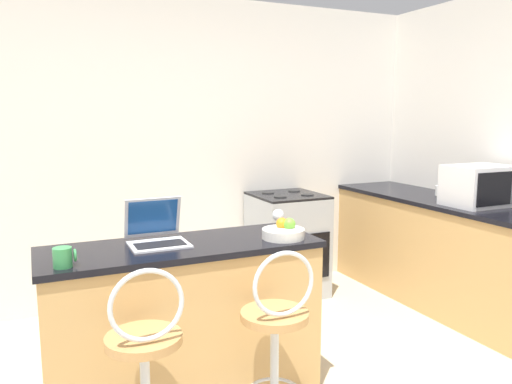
{
  "coord_description": "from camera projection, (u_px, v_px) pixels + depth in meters",
  "views": [
    {
      "loc": [
        -1.08,
        -1.85,
        1.61
      ],
      "look_at": [
        0.52,
        1.66,
        1.01
      ],
      "focal_mm": 35.0,
      "sensor_mm": 36.0,
      "label": 1
    }
  ],
  "objects": [
    {
      "name": "counter_right",
      "position": [
        473.0,
        261.0,
        3.95
      ],
      "size": [
        0.67,
        2.86,
        0.91
      ],
      "color": "tan",
      "rests_on": "ground_plane"
    },
    {
      "name": "mug_green",
      "position": [
        63.0,
        257.0,
        2.3
      ],
      "size": [
        0.1,
        0.09,
        0.09
      ],
      "color": "#338447",
      "rests_on": "breakfast_bar"
    },
    {
      "name": "bar_stool_far",
      "position": [
        276.0,
        350.0,
        2.47
      ],
      "size": [
        0.4,
        0.4,
        0.98
      ],
      "color": "silver",
      "rests_on": "ground_plane"
    },
    {
      "name": "mug_white",
      "position": [
        441.0,
        191.0,
        4.35
      ],
      "size": [
        0.1,
        0.09,
        0.09
      ],
      "color": "white",
      "rests_on": "counter_right"
    },
    {
      "name": "wine_glass_tall",
      "position": [
        278.0,
        216.0,
        3.0
      ],
      "size": [
        0.07,
        0.07,
        0.14
      ],
      "color": "silver",
      "rests_on": "breakfast_bar"
    },
    {
      "name": "bar_stool_near",
      "position": [
        146.0,
        378.0,
        2.2
      ],
      "size": [
        0.4,
        0.4,
        0.98
      ],
      "color": "silver",
      "rests_on": "ground_plane"
    },
    {
      "name": "breakfast_bar",
      "position": [
        184.0,
        323.0,
        2.79
      ],
      "size": [
        1.51,
        0.55,
        0.91
      ],
      "color": "tan",
      "rests_on": "ground_plane"
    },
    {
      "name": "laptop",
      "position": [
        156.0,
        232.0,
        2.73
      ],
      "size": [
        0.31,
        0.3,
        0.25
      ],
      "color": "silver",
      "rests_on": "breakfast_bar"
    },
    {
      "name": "wall_back",
      "position": [
        167.0,
        151.0,
        4.28
      ],
      "size": [
        12.0,
        0.06,
        2.6
      ],
      "color": "silver",
      "rests_on": "ground_plane"
    },
    {
      "name": "fruit_bowl",
      "position": [
        284.0,
        231.0,
        2.85
      ],
      "size": [
        0.24,
        0.24,
        0.11
      ],
      "color": "silver",
      "rests_on": "breakfast_bar"
    },
    {
      "name": "stove_range",
      "position": [
        287.0,
        244.0,
        4.5
      ],
      "size": [
        0.59,
        0.61,
        0.92
      ],
      "color": "#9EA3A8",
      "rests_on": "ground_plane"
    },
    {
      "name": "microwave",
      "position": [
        479.0,
        186.0,
        3.85
      ],
      "size": [
        0.49,
        0.36,
        0.31
      ],
      "color": "silver",
      "rests_on": "counter_right"
    }
  ]
}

